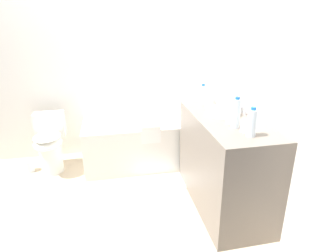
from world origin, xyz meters
The scene contains 17 objects.
ground_plane centered at (0.00, 0.00, 0.00)m, with size 3.90×3.90×0.00m, color #C1AD8E.
wall_back_tiled centered at (0.00, 1.24, 1.28)m, with size 3.30×0.10×2.56m, color silver.
wall_right_mirror centered at (1.50, 0.00, 1.28)m, with size 0.10×2.79×2.56m, color silver.
bathtub centered at (0.62, 0.80, 0.30)m, with size 1.62×0.80×1.31m.
toilet centered at (-0.58, 0.78, 0.36)m, with size 0.34×0.51×0.70m.
vanity_counter centered at (1.18, -0.27, 0.45)m, with size 0.55×1.22×0.90m, color #6B6056.
sink_basin centered at (1.17, -0.15, 0.93)m, with size 0.31×0.31×0.05m, color white.
sink_faucet centered at (1.36, -0.15, 0.93)m, with size 0.12×0.15×0.07m.
water_bottle_0 centered at (1.14, -0.50, 1.02)m, with size 0.07×0.07×0.26m.
water_bottle_1 centered at (1.10, 0.22, 1.00)m, with size 0.06×0.06×0.21m.
water_bottle_2 centered at (1.18, -0.69, 1.01)m, with size 0.07×0.07×0.23m.
drinking_glass_0 centered at (1.17, -0.60, 0.94)m, with size 0.07×0.07×0.09m, color white.
drinking_glass_1 centered at (1.11, 0.06, 0.95)m, with size 0.08×0.08×0.10m, color white.
drinking_glass_2 centered at (1.14, -0.39, 0.94)m, with size 0.07×0.07×0.09m, color white.
drinking_glass_3 centered at (1.18, 0.14, 0.95)m, with size 0.07×0.07×0.10m, color white.
bath_mat centered at (0.68, 0.20, 0.01)m, with size 0.61×0.32×0.01m, color white.
toilet_paper_roll centered at (-0.86, 0.81, 0.07)m, with size 0.11×0.11×0.14m, color white.
Camera 1 is at (0.16, -2.47, 1.72)m, focal length 29.89 mm.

